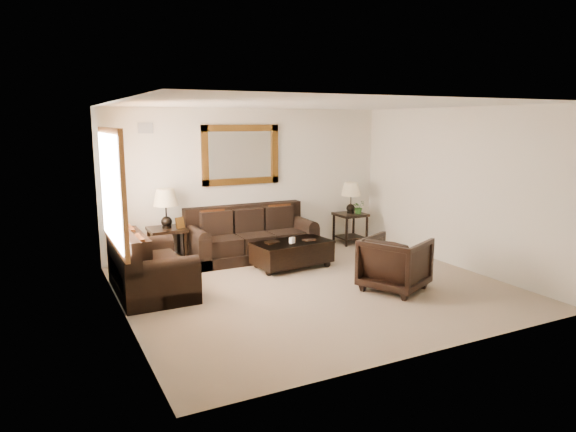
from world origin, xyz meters
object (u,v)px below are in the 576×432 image
sofa (251,239)px  loveseat (147,269)px  coffee_table (292,251)px  end_table_right (351,204)px  end_table_left (166,216)px  armchair (395,261)px

sofa → loveseat: 2.40m
loveseat → coffee_table: loveseat is taller
end_table_right → end_table_left: bearing=-179.7°
end_table_left → coffee_table: bearing=-29.1°
end_table_left → armchair: end_table_left is taller
end_table_right → coffee_table: (-1.88, -1.06, -0.54)m
coffee_table → armchair: 1.92m
sofa → end_table_right: (2.25, 0.13, 0.48)m
loveseat → coffee_table: 2.49m
loveseat → coffee_table: bearing=-84.8°
loveseat → end_table_right: size_ratio=1.35×
armchair → loveseat: bearing=39.5°
armchair → end_table_right: bearing=-46.6°
end_table_right → coffee_table: 2.22m
armchair → sofa: bearing=-1.8°
sofa → loveseat: (-2.10, -1.16, 0.01)m
loveseat → end_table_left: 1.50m
sofa → end_table_left: (-1.50, 0.10, 0.54)m
coffee_table → sofa: bearing=105.1°
end_table_left → coffee_table: 2.22m
end_table_left → end_table_right: 3.75m
loveseat → end_table_right: end_table_right is taller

